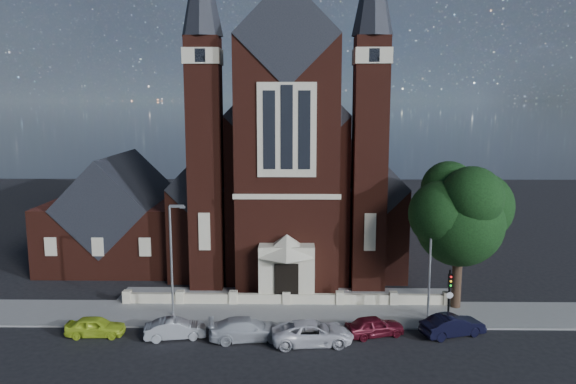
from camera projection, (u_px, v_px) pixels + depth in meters
name	position (u px, v px, depth m)	size (l,w,h in m)	color
ground	(288.00, 271.00, 50.51)	(120.00, 120.00, 0.00)	black
pavement_strip	(286.00, 315.00, 40.15)	(60.00, 5.00, 0.12)	gray
forecourt_paving	(287.00, 296.00, 44.10)	(26.00, 3.00, 0.14)	gray
forecourt_wall	(287.00, 305.00, 42.12)	(24.00, 0.40, 0.90)	beige
church	(289.00, 170.00, 57.04)	(20.01, 34.90, 29.20)	#441A12
parish_hall	(120.00, 220.00, 53.05)	(12.00, 12.20, 10.24)	#441A12
street_tree	(462.00, 217.00, 40.05)	(6.40, 6.60, 10.70)	black
street_lamp_left	(172.00, 254.00, 39.03)	(1.16, 0.22, 8.09)	gray
street_lamp_right	(432.00, 255.00, 38.78)	(1.16, 0.22, 8.09)	gray
traffic_signal	(450.00, 291.00, 37.53)	(0.28, 0.42, 4.00)	black
car_lime_van	(96.00, 326.00, 36.45)	(1.52, 3.79, 1.29)	#BCD92B
car_silver_a	(175.00, 329.00, 36.08)	(1.36, 3.91, 1.29)	#95989C
car_silver_b	(247.00, 329.00, 35.87)	(1.99, 4.91, 1.42)	silver
car_white_suv	(312.00, 333.00, 35.28)	(2.39, 5.18, 1.44)	white
car_dark_red	(374.00, 326.00, 36.46)	(1.56, 3.88, 1.32)	#570E1C
car_navy	(453.00, 325.00, 36.48)	(1.48, 4.24, 1.40)	black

